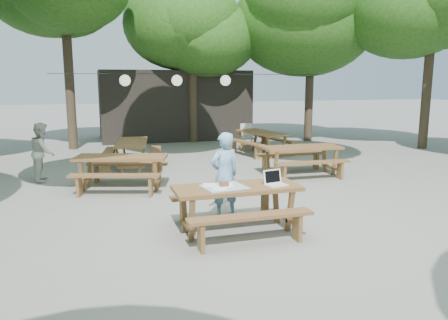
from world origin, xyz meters
TOP-DOWN VIEW (x-y plane):
  - ground at (0.00, 0.00)m, footprint 80.00×80.00m
  - pavilion at (0.50, 10.50)m, footprint 6.00×3.00m
  - main_picnic_table at (-0.69, -1.40)m, footprint 2.00×1.58m
  - picnic_table_nw at (-2.26, 2.01)m, footprint 2.27×2.06m
  - picnic_table_ne at (2.24, 2.15)m, footprint 2.03×1.65m
  - picnic_table_far_w at (-1.81, 4.37)m, footprint 1.84×2.11m
  - picnic_table_far_e at (2.48, 5.45)m, footprint 1.97×2.21m
  - woman at (-0.65, -0.58)m, footprint 0.62×0.47m
  - second_person at (-4.00, 3.42)m, footprint 0.55×0.70m
  - plastic_chair at (2.39, 6.58)m, footprint 0.48×0.48m
  - laptop at (-0.08, -1.49)m, footprint 0.38×0.32m
  - tabletop_clutter at (-0.91, -1.39)m, footprint 0.72×0.64m
  - paper_lanterns at (-0.19, 6.00)m, footprint 9.00×0.34m

SIDE VIEW (x-z plane):
  - ground at x=0.00m, z-range 0.00..0.00m
  - plastic_chair at x=2.39m, z-range -0.19..0.71m
  - main_picnic_table at x=-0.69m, z-range 0.01..0.76m
  - picnic_table_nw at x=-2.26m, z-range 0.01..0.76m
  - picnic_table_ne at x=2.24m, z-range 0.01..0.76m
  - picnic_table_far_w at x=-1.81m, z-range 0.01..0.76m
  - picnic_table_far_e at x=2.48m, z-range 0.01..0.76m
  - second_person at x=-4.00m, z-range 0.00..1.42m
  - woman at x=-0.65m, z-range 0.00..1.52m
  - tabletop_clutter at x=-0.91m, z-range 0.72..0.80m
  - laptop at x=-0.08m, z-range 0.69..0.93m
  - pavilion at x=0.50m, z-range 0.00..2.80m
  - paper_lanterns at x=-0.19m, z-range 2.21..2.59m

